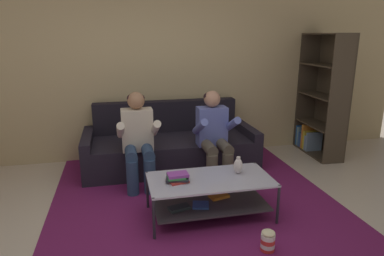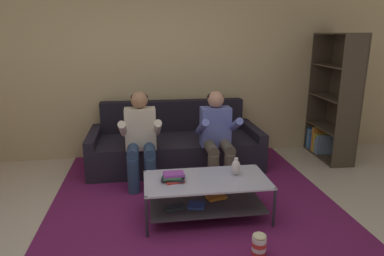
% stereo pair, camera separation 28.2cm
% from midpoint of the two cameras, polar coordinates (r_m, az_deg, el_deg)
% --- Properties ---
extents(ground, '(16.80, 16.80, 0.00)m').
position_cam_midpoint_polar(ground, '(3.27, -5.11, -18.64)').
color(ground, beige).
extents(back_partition, '(8.40, 0.12, 2.90)m').
position_cam_midpoint_polar(back_partition, '(5.18, -9.26, 10.98)').
color(back_partition, '#CCB282').
rests_on(back_partition, ground).
extents(couch, '(2.37, 0.98, 0.88)m').
position_cam_midpoint_polar(couch, '(4.90, -5.33, -3.08)').
color(couch, black).
rests_on(couch, ground).
extents(person_seated_left, '(0.50, 0.58, 1.16)m').
position_cam_midpoint_polar(person_seated_left, '(4.21, -10.88, -1.41)').
color(person_seated_left, navy).
rests_on(person_seated_left, ground).
extents(person_seated_right, '(0.50, 0.58, 1.14)m').
position_cam_midpoint_polar(person_seated_right, '(4.34, 1.85, -0.75)').
color(person_seated_right, brown).
rests_on(person_seated_right, ground).
extents(coffee_table, '(1.25, 0.64, 0.42)m').
position_cam_midpoint_polar(coffee_table, '(3.54, 0.59, -10.55)').
color(coffee_table, '#B4B3C9').
rests_on(coffee_table, ground).
extents(area_rug, '(3.13, 3.46, 0.01)m').
position_cam_midpoint_polar(area_rug, '(4.20, -2.47, -10.34)').
color(area_rug, '#6C1A51').
rests_on(area_rug, ground).
extents(vase, '(0.09, 0.09, 0.18)m').
position_cam_midpoint_polar(vase, '(3.59, 5.47, -6.30)').
color(vase, silver).
rests_on(vase, coffee_table).
extents(book_stack, '(0.25, 0.21, 0.09)m').
position_cam_midpoint_polar(book_stack, '(3.42, -4.84, -8.24)').
color(book_stack, red).
rests_on(book_stack, coffee_table).
extents(bookshelf, '(0.39, 0.95, 1.85)m').
position_cam_midpoint_polar(bookshelf, '(5.64, 19.48, 3.41)').
color(bookshelf, '#44382A').
rests_on(bookshelf, ground).
extents(popcorn_tub, '(0.12, 0.12, 0.20)m').
position_cam_midpoint_polar(popcorn_tub, '(3.15, 9.92, -18.08)').
color(popcorn_tub, red).
rests_on(popcorn_tub, ground).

